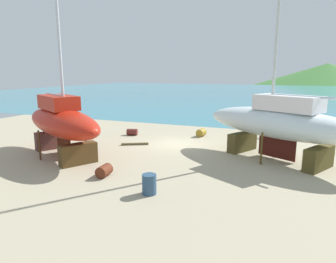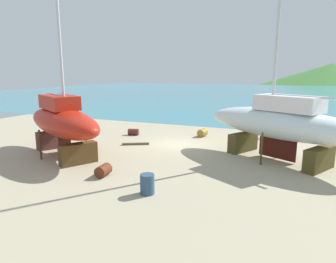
{
  "view_description": "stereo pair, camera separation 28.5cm",
  "coord_description": "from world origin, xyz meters",
  "px_view_note": "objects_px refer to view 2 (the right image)",
  "views": [
    {
      "loc": [
        7.59,
        -20.65,
        5.39
      ],
      "look_at": [
        0.77,
        -3.51,
        1.69
      ],
      "focal_mm": 31.89,
      "sensor_mm": 36.0,
      "label": 1
    },
    {
      "loc": [
        7.85,
        -20.55,
        5.39
      ],
      "look_at": [
        0.77,
        -3.51,
        1.69
      ],
      "focal_mm": 31.89,
      "sensor_mm": 36.0,
      "label": 2
    }
  ],
  "objects_px": {
    "barrel_blue_faded": "(84,128)",
    "barrel_rust_mid": "(147,184)",
    "worker": "(269,127)",
    "barrel_tipped_center": "(133,132)",
    "barrel_tipped_left": "(103,170)",
    "sailboat_mid_port": "(63,121)",
    "sailboat_far_slipway": "(280,123)",
    "barrel_tipped_right": "(202,133)"
  },
  "relations": [
    {
      "from": "barrel_blue_faded",
      "to": "barrel_tipped_left",
      "type": "distance_m",
      "value": 13.06
    },
    {
      "from": "barrel_tipped_center",
      "to": "barrel_tipped_left",
      "type": "distance_m",
      "value": 10.39
    },
    {
      "from": "worker",
      "to": "barrel_tipped_left",
      "type": "distance_m",
      "value": 14.99
    },
    {
      "from": "barrel_tipped_right",
      "to": "sailboat_mid_port",
      "type": "bearing_deg",
      "value": -126.74
    },
    {
      "from": "sailboat_far_slipway",
      "to": "barrel_rust_mid",
      "type": "distance_m",
      "value": 9.56
    },
    {
      "from": "sailboat_far_slipway",
      "to": "worker",
      "type": "distance_m",
      "value": 6.68
    },
    {
      "from": "sailboat_mid_port",
      "to": "barrel_tipped_center",
      "type": "xyz_separation_m",
      "value": [
        1.08,
        7.33,
        -2.0
      ]
    },
    {
      "from": "barrel_tipped_center",
      "to": "barrel_blue_faded",
      "type": "xyz_separation_m",
      "value": [
        -5.17,
        -0.08,
        0.02
      ]
    },
    {
      "from": "barrel_blue_faded",
      "to": "barrel_tipped_right",
      "type": "relative_size",
      "value": 0.95
    },
    {
      "from": "sailboat_mid_port",
      "to": "worker",
      "type": "bearing_deg",
      "value": 71.21
    },
    {
      "from": "worker",
      "to": "barrel_tipped_center",
      "type": "height_order",
      "value": "worker"
    },
    {
      "from": "barrel_tipped_center",
      "to": "barrel_tipped_right",
      "type": "height_order",
      "value": "barrel_tipped_right"
    },
    {
      "from": "sailboat_far_slipway",
      "to": "barrel_tipped_center",
      "type": "relative_size",
      "value": 16.38
    },
    {
      "from": "barrel_tipped_center",
      "to": "barrel_rust_mid",
      "type": "relative_size",
      "value": 0.97
    },
    {
      "from": "barrel_rust_mid",
      "to": "barrel_tipped_left",
      "type": "height_order",
      "value": "barrel_rust_mid"
    },
    {
      "from": "barrel_tipped_center",
      "to": "barrel_rust_mid",
      "type": "distance_m",
      "value": 12.88
    },
    {
      "from": "worker",
      "to": "barrel_tipped_center",
      "type": "distance_m",
      "value": 11.4
    },
    {
      "from": "barrel_blue_faded",
      "to": "barrel_tipped_right",
      "type": "xyz_separation_m",
      "value": [
        10.86,
        1.81,
        0.03
      ]
    },
    {
      "from": "sailboat_mid_port",
      "to": "barrel_tipped_left",
      "type": "distance_m",
      "value": 5.63
    },
    {
      "from": "sailboat_far_slipway",
      "to": "barrel_blue_faded",
      "type": "bearing_deg",
      "value": 18.89
    },
    {
      "from": "barrel_tipped_center",
      "to": "barrel_tipped_left",
      "type": "xyz_separation_m",
      "value": [
        3.61,
        -9.74,
        0.03
      ]
    },
    {
      "from": "worker",
      "to": "barrel_tipped_center",
      "type": "xyz_separation_m",
      "value": [
        -10.88,
        -3.36,
        -0.62
      ]
    },
    {
      "from": "barrel_tipped_left",
      "to": "barrel_tipped_right",
      "type": "bearing_deg",
      "value": 79.75
    },
    {
      "from": "sailboat_far_slipway",
      "to": "worker",
      "type": "relative_size",
      "value": 8.47
    },
    {
      "from": "barrel_blue_faded",
      "to": "barrel_tipped_left",
      "type": "relative_size",
      "value": 0.89
    },
    {
      "from": "barrel_blue_faded",
      "to": "barrel_tipped_left",
      "type": "height_order",
      "value": "barrel_tipped_left"
    },
    {
      "from": "worker",
      "to": "barrel_tipped_right",
      "type": "bearing_deg",
      "value": 30.67
    },
    {
      "from": "barrel_blue_faded",
      "to": "barrel_tipped_right",
      "type": "height_order",
      "value": "barrel_tipped_right"
    },
    {
      "from": "sailboat_mid_port",
      "to": "barrel_blue_faded",
      "type": "relative_size",
      "value": 21.54
    },
    {
      "from": "sailboat_mid_port",
      "to": "barrel_tipped_center",
      "type": "height_order",
      "value": "sailboat_mid_port"
    },
    {
      "from": "barrel_rust_mid",
      "to": "barrel_tipped_center",
      "type": "bearing_deg",
      "value": 121.82
    },
    {
      "from": "sailboat_mid_port",
      "to": "barrel_blue_faded",
      "type": "xyz_separation_m",
      "value": [
        -4.09,
        7.25,
        -1.98
      ]
    },
    {
      "from": "barrel_blue_faded",
      "to": "barrel_rust_mid",
      "type": "distance_m",
      "value": 16.16
    },
    {
      "from": "sailboat_mid_port",
      "to": "barrel_rust_mid",
      "type": "bearing_deg",
      "value": 4.73
    },
    {
      "from": "sailboat_mid_port",
      "to": "worker",
      "type": "xyz_separation_m",
      "value": [
        11.95,
        10.69,
        -1.38
      ]
    },
    {
      "from": "sailboat_mid_port",
      "to": "worker",
      "type": "relative_size",
      "value": 9.63
    },
    {
      "from": "barrel_tipped_left",
      "to": "worker",
      "type": "bearing_deg",
      "value": 61.0
    },
    {
      "from": "sailboat_mid_port",
      "to": "worker",
      "type": "distance_m",
      "value": 16.09
    },
    {
      "from": "barrel_tipped_center",
      "to": "barrel_blue_faded",
      "type": "height_order",
      "value": "barrel_blue_faded"
    },
    {
      "from": "worker",
      "to": "barrel_tipped_center",
      "type": "relative_size",
      "value": 1.93
    },
    {
      "from": "sailboat_mid_port",
      "to": "barrel_tipped_center",
      "type": "distance_m",
      "value": 7.67
    },
    {
      "from": "worker",
      "to": "sailboat_mid_port",
      "type": "bearing_deg",
      "value": 55.08
    }
  ]
}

